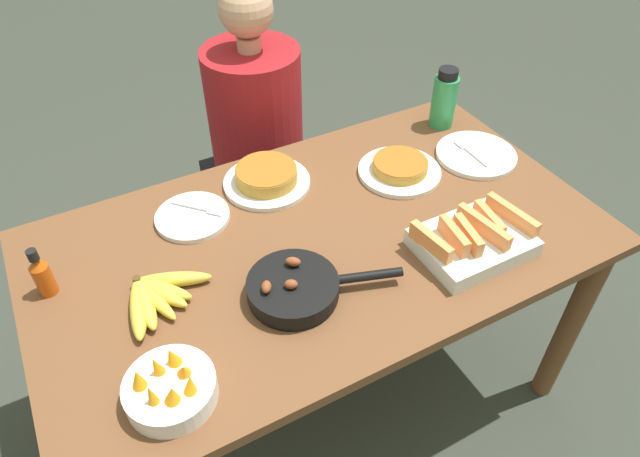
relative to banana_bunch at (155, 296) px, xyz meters
The scene contains 13 objects.
ground_plane 0.92m from the banana_bunch, ahead, with size 14.00×14.00×0.00m, color #383D33.
dining_table 0.48m from the banana_bunch, ahead, with size 1.57×0.89×0.78m.
banana_bunch is the anchor object (origin of this frame).
melon_tray 0.83m from the banana_bunch, 15.75° to the right, with size 0.30×0.22×0.10m.
skillet 0.34m from the banana_bunch, 25.39° to the right, with size 0.38×0.23×0.08m.
frittata_plate_center 0.84m from the banana_bunch, 10.06° to the left, with size 0.26×0.26×0.05m.
frittata_plate_side 0.52m from the banana_bunch, 34.03° to the left, with size 0.27×0.27×0.06m.
empty_plate_near_front 1.10m from the banana_bunch, ahead, with size 0.26×0.26×0.02m.
empty_plate_far_left 0.31m from the banana_bunch, 54.12° to the left, with size 0.21×0.21×0.02m.
fruit_bowl_mango 0.28m from the banana_bunch, 99.47° to the right, with size 0.20×0.20×0.11m.
water_bottle 1.16m from the banana_bunch, 15.86° to the left, with size 0.08×0.08×0.21m.
hot_sauce_bottle 0.28m from the banana_bunch, 145.19° to the left, with size 0.05×0.05×0.14m.
person_figure 0.99m from the banana_bunch, 51.73° to the left, with size 0.39×0.39×1.22m.
Camera 1 is at (-0.55, -1.01, 1.86)m, focal length 32.00 mm.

